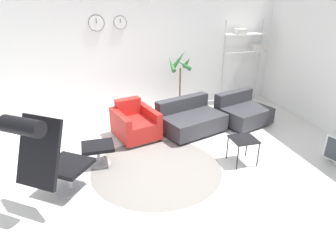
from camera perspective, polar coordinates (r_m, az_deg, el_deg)
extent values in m
plane|color=silver|center=(5.00, -0.60, -7.14)|extent=(12.00, 12.00, 0.00)
cube|color=white|center=(7.06, -6.66, 14.24)|extent=(12.00, 0.06, 2.80)
cylinder|color=black|center=(6.87, -13.49, 18.52)|extent=(0.33, 0.01, 0.33)
cylinder|color=white|center=(6.86, -13.49, 18.52)|extent=(0.31, 0.02, 0.31)
cube|color=black|center=(6.85, -13.52, 18.90)|extent=(0.01, 0.01, 0.09)
cylinder|color=black|center=(6.91, -9.09, 18.89)|extent=(0.28, 0.01, 0.28)
cylinder|color=white|center=(6.91, -9.09, 18.89)|extent=(0.26, 0.02, 0.26)
cube|color=black|center=(6.89, -9.09, 19.21)|extent=(0.01, 0.01, 0.08)
cylinder|color=slate|center=(4.85, -2.16, -8.18)|extent=(2.09, 2.09, 0.01)
cylinder|color=#BCBCC1|center=(4.62, -18.00, -11.28)|extent=(0.62, 0.62, 0.02)
cylinder|color=#BCBCC1|center=(4.52, -18.29, -9.40)|extent=(0.06, 0.06, 0.34)
cube|color=black|center=(4.41, -18.65, -7.11)|extent=(0.79, 0.79, 0.06)
cube|color=black|center=(3.93, -23.36, -4.58)|extent=(0.68, 0.63, 0.83)
cylinder|color=black|center=(3.67, -26.03, -0.05)|extent=(0.53, 0.47, 0.20)
cylinder|color=#BCBCC1|center=(5.11, -12.91, -6.95)|extent=(0.36, 0.36, 0.02)
cylinder|color=#BCBCC1|center=(5.03, -13.07, -5.50)|extent=(0.05, 0.05, 0.28)
cube|color=black|center=(4.95, -13.25, -3.82)|extent=(0.51, 0.43, 0.06)
cube|color=silver|center=(5.86, -6.08, -1.96)|extent=(0.75, 0.82, 0.06)
cube|color=red|center=(5.78, -6.17, -0.24)|extent=(0.69, 0.94, 0.32)
cube|color=red|center=(5.94, -7.64, 3.73)|extent=(0.52, 0.30, 0.32)
cube|color=red|center=(5.86, -3.50, 1.15)|extent=(0.33, 0.85, 0.50)
cube|color=red|center=(5.64, -9.02, -0.07)|extent=(0.33, 0.85, 0.50)
cube|color=black|center=(6.10, 4.47, -0.85)|extent=(1.26, 1.03, 0.05)
cube|color=#333338|center=(6.02, 4.53, 0.77)|extent=(1.41, 1.19, 0.33)
cube|color=#333338|center=(6.15, 2.74, 4.29)|extent=(1.21, 0.57, 0.27)
cube|color=black|center=(6.65, 14.04, 0.65)|extent=(1.05, 0.96, 0.05)
cube|color=#333338|center=(6.58, 14.20, 2.15)|extent=(1.19, 1.11, 0.33)
cube|color=#333338|center=(6.69, 12.42, 5.38)|extent=(0.98, 0.50, 0.27)
cube|color=black|center=(4.98, 14.24, -2.46)|extent=(0.40, 0.40, 0.02)
cylinder|color=black|center=(4.86, 13.13, -5.96)|extent=(0.02, 0.02, 0.42)
cylinder|color=black|center=(5.03, 16.79, -5.30)|extent=(0.02, 0.02, 0.42)
cylinder|color=black|center=(5.14, 11.25, -4.04)|extent=(0.02, 0.02, 0.42)
cylinder|color=black|center=(5.30, 14.78, -3.48)|extent=(0.02, 0.02, 0.42)
cylinder|color=#333338|center=(7.14, 2.23, 4.15)|extent=(0.25, 0.25, 0.31)
cylinder|color=#382819|center=(7.09, 2.25, 5.26)|extent=(0.23, 0.23, 0.02)
cylinder|color=brown|center=(6.98, 2.30, 8.10)|extent=(0.04, 0.04, 0.71)
cone|color=#2D6B33|center=(6.92, 3.67, 12.03)|extent=(0.11, 0.39, 0.33)
cone|color=#2D6B33|center=(6.98, 2.17, 12.61)|extent=(0.35, 0.14, 0.41)
cone|color=#2D6B33|center=(6.81, 0.63, 11.77)|extent=(0.10, 0.47, 0.31)
cone|color=#2D6B33|center=(6.73, 3.04, 11.54)|extent=(0.39, 0.17, 0.30)
cylinder|color=#BCBCC1|center=(7.63, 10.47, 11.70)|extent=(0.03, 0.03, 2.01)
cylinder|color=#BCBCC1|center=(8.10, 16.84, 11.79)|extent=(0.03, 0.03, 2.01)
cube|color=white|center=(7.70, 14.39, 13.61)|extent=(1.04, 0.28, 0.02)
cube|color=white|center=(7.64, 14.71, 16.58)|extent=(1.04, 0.28, 0.02)
cube|color=beige|center=(7.82, 16.42, 14.20)|extent=(0.24, 0.24, 0.15)
cube|color=silver|center=(7.54, 13.65, 17.12)|extent=(0.23, 0.24, 0.12)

